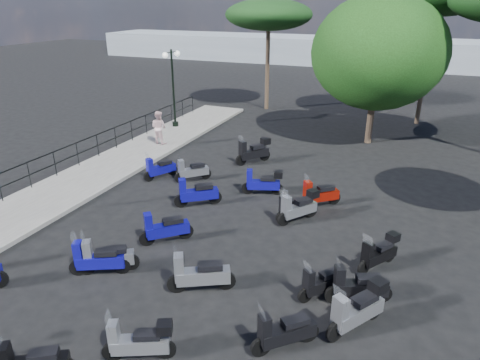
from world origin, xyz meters
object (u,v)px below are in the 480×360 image
at_px(scooter_16, 263,183).
at_px(scooter_20, 299,208).
at_px(scooter_4, 192,171).
at_px(scooter_24, 358,287).
at_px(scooter_26, 379,253).
at_px(scooter_10, 197,193).
at_px(scooter_13, 139,342).
at_px(scooter_21, 319,195).
at_px(scooter_11, 254,152).
at_px(scooter_15, 293,208).
at_px(pine_2, 269,15).
at_px(scooter_3, 98,260).
at_px(lamp_post_2, 173,83).
at_px(pedestrian_far, 159,127).
at_px(scooter_9, 107,258).
at_px(broadleaf_tree, 378,53).
at_px(scooter_5, 160,169).
at_px(scooter_14, 200,275).
at_px(scooter_19, 322,283).
at_px(scooter_25, 357,310).
at_px(scooter_18, 284,332).
at_px(scooter_8, 165,229).

height_order(scooter_16, scooter_20, scooter_20).
distance_m(scooter_4, scooter_16, 3.26).
relative_size(scooter_24, scooter_26, 1.16).
distance_m(scooter_4, scooter_10, 2.43).
xyz_separation_m(scooter_13, scooter_21, (1.85, 8.81, 0.00)).
height_order(scooter_10, scooter_16, scooter_10).
xyz_separation_m(scooter_11, scooter_15, (3.30, -4.73, -0.14)).
xyz_separation_m(scooter_11, scooter_16, (1.62, -3.18, -0.07)).
xyz_separation_m(scooter_21, pine_2, (-7.01, 14.05, 5.79)).
distance_m(scooter_3, scooter_16, 7.30).
bearing_deg(lamp_post_2, pedestrian_far, -62.01).
xyz_separation_m(scooter_9, broadleaf_tree, (5.26, 15.26, 4.26)).
bearing_deg(scooter_16, scooter_5, 73.25).
bearing_deg(pine_2, scooter_14, -75.46).
xyz_separation_m(scooter_14, scooter_24, (3.92, 1.11, -0.03)).
bearing_deg(pine_2, scooter_24, -64.41).
height_order(scooter_11, scooter_19, scooter_11).
bearing_deg(scooter_14, scooter_21, -44.41).
height_order(scooter_10, pine_2, pine_2).
bearing_deg(scooter_3, scooter_5, -8.33).
height_order(scooter_20, scooter_26, scooter_20).
relative_size(lamp_post_2, scooter_25, 2.78).
relative_size(scooter_5, scooter_13, 0.99).
bearing_deg(scooter_24, scooter_26, -34.67).
distance_m(scooter_19, scooter_26, 2.29).
distance_m(scooter_19, pine_2, 21.77).
height_order(scooter_3, broadleaf_tree, broadleaf_tree).
relative_size(scooter_5, scooter_20, 0.98).
xyz_separation_m(scooter_14, broadleaf_tree, (2.45, 15.01, 4.23)).
relative_size(scooter_18, pine_2, 0.18).
xyz_separation_m(pedestrian_far, scooter_26, (11.92, -7.18, -0.55)).
bearing_deg(scooter_8, scooter_4, -24.73).
distance_m(scooter_21, scooter_26, 4.12).
bearing_deg(lamp_post_2, pine_2, 75.09).
xyz_separation_m(scooter_3, scooter_9, (0.17, 0.18, -0.00)).
xyz_separation_m(scooter_19, scooter_26, (1.21, 1.94, 0.05)).
distance_m(scooter_11, broadleaf_tree, 8.23).
height_order(scooter_15, pine_2, pine_2).
relative_size(scooter_8, scooter_25, 0.87).
bearing_deg(lamp_post_2, scooter_18, -40.70).
bearing_deg(pedestrian_far, scooter_3, 120.47).
relative_size(scooter_25, broadleaf_tree, 0.21).
relative_size(scooter_21, pine_2, 0.19).
distance_m(lamp_post_2, scooter_14, 16.09).
distance_m(scooter_4, scooter_5, 1.45).
bearing_deg(pine_2, scooter_5, -89.86).
height_order(scooter_3, scooter_25, scooter_25).
xyz_separation_m(scooter_4, pine_2, (-1.45, 13.70, 5.82)).
bearing_deg(scooter_24, scooter_13, 108.22).
bearing_deg(scooter_14, scooter_26, -83.93).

